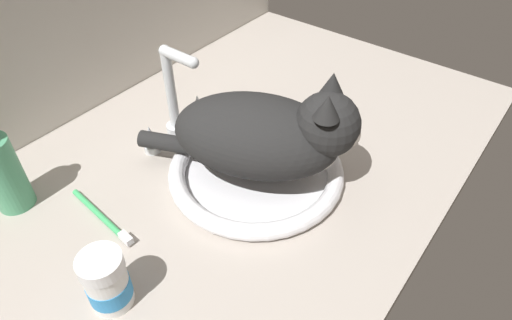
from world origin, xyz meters
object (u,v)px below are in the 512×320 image
sink_basin (256,171)px  cat (269,134)px  soap_pump_bottle (2,172)px  toothbrush (103,218)px  pill_bottle (107,282)px  faucet (175,105)px

sink_basin → cat: bearing=-66.5°
soap_pump_bottle → cat: bearing=-44.4°
sink_basin → toothbrush: sink_basin is taller
soap_pump_bottle → pill_bottle: bearing=-93.9°
sink_basin → soap_pump_bottle: size_ratio=1.75×
sink_basin → cat: size_ratio=0.85×
sink_basin → toothbrush: bearing=150.3°
faucet → cat: size_ratio=0.53×
sink_basin → soap_pump_bottle: soap_pump_bottle is taller
faucet → pill_bottle: bearing=-149.0°
faucet → soap_pump_bottle: (-30.78, 8.83, -0.28)cm
faucet → pill_bottle: faucet is taller
pill_bottle → faucet: bearing=31.0°
soap_pump_bottle → toothbrush: (6.62, -15.07, -6.71)cm
faucet → soap_pump_bottle: size_ratio=1.09×
toothbrush → pill_bottle: bearing=-122.6°
faucet → soap_pump_bottle: bearing=164.0°
faucet → cat: cat is taller
sink_basin → toothbrush: (-24.16, 13.80, -0.75)cm
cat → toothbrush: size_ratio=2.21×
sink_basin → cat: (0.94, -2.15, 9.01)cm
pill_bottle → toothbrush: size_ratio=0.58×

